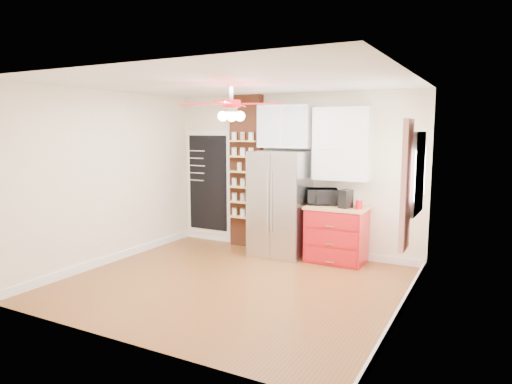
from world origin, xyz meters
The scene contains 21 objects.
floor centered at (0.00, 0.00, 0.00)m, with size 4.50×4.50×0.00m, color brown.
ceiling centered at (0.00, 0.00, 2.70)m, with size 4.50×4.50×0.00m, color white.
wall_back centered at (0.00, 2.00, 1.35)m, with size 4.50×0.02×2.70m, color #F1E3C2.
wall_front centered at (0.00, -2.00, 1.35)m, with size 4.50×0.02×2.70m, color #F1E3C2.
wall_left centered at (-2.25, 0.00, 1.35)m, with size 0.02×4.00×2.70m, color #F1E3C2.
wall_right centered at (2.25, 0.00, 1.35)m, with size 0.02×4.00×2.70m, color #F1E3C2.
chalkboard centered at (-1.70, 1.96, 1.10)m, with size 0.95×0.05×1.95m.
brick_pillar centered at (-0.85, 1.92, 1.35)m, with size 0.60×0.16×2.70m, color brown.
fridge centered at (-0.05, 1.63, 0.88)m, with size 0.90×0.70×1.75m, color #B8B8BD.
upper_glass_cabinet centered at (-0.05, 1.82, 2.15)m, with size 0.90×0.35×0.70m, color white.
red_cabinet centered at (0.92, 1.68, 0.45)m, with size 0.94×0.64×0.90m.
upper_shelf_unit centered at (0.92, 1.85, 1.88)m, with size 0.90×0.30×1.15m, color white.
window centered at (2.23, 0.90, 1.55)m, with size 0.04×0.75×1.05m, color white.
curtain centered at (2.18, 0.35, 1.45)m, with size 0.06×0.40×1.55m, color #AE2217.
ceiling_fan centered at (0.00, 0.00, 2.42)m, with size 1.40×1.40×0.44m.
toaster_oven centered at (0.65, 1.72, 1.03)m, with size 0.47×0.32×0.26m, color black.
coffee_maker centered at (1.08, 1.60, 1.04)m, with size 0.14×0.22×0.28m, color black.
canister_left centered at (1.29, 1.59, 0.97)m, with size 0.10×0.10×0.14m, color #B70A13.
canister_right centered at (1.25, 1.75, 0.96)m, with size 0.10×0.10×0.12m, color #AA091C.
pantry_jar_oats centered at (-0.92, 1.79, 1.44)m, with size 0.08×0.08×0.14m, color beige.
pantry_jar_beans centered at (-0.71, 1.79, 1.44)m, with size 0.09×0.09×0.13m, color olive.
Camera 1 is at (3.12, -5.17, 2.10)m, focal length 32.00 mm.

